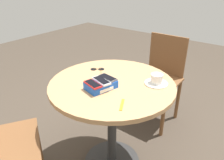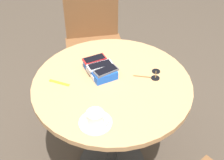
{
  "view_description": "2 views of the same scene",
  "coord_description": "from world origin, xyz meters",
  "views": [
    {
      "loc": [
        -1.07,
        -0.82,
        1.45
      ],
      "look_at": [
        0.0,
        0.0,
        0.78
      ],
      "focal_mm": 35.0,
      "sensor_mm": 36.0,
      "label": 1
    },
    {
      "loc": [
        0.97,
        -0.85,
        1.87
      ],
      "look_at": [
        0.0,
        0.0,
        0.78
      ],
      "focal_mm": 50.0,
      "sensor_mm": 36.0,
      "label": 2
    }
  ],
  "objects": [
    {
      "name": "phone_red",
      "position": [
        -0.17,
        0.02,
        0.81
      ],
      "size": [
        0.09,
        0.14,
        0.01
      ],
      "color": "red",
      "rests_on": "phone_box"
    },
    {
      "name": "round_table",
      "position": [
        0.0,
        0.0,
        0.6
      ],
      "size": [
        0.88,
        0.88,
        0.76
      ],
      "color": "#2D2D2D",
      "rests_on": "ground_plane"
    },
    {
      "name": "sunglasses",
      "position": [
        0.11,
        0.22,
        0.76
      ],
      "size": [
        0.12,
        0.15,
        0.01
      ],
      "color": "black",
      "rests_on": "round_table"
    },
    {
      "name": "phone_gray",
      "position": [
        -0.05,
        -0.0,
        0.81
      ],
      "size": [
        0.08,
        0.14,
        0.01
      ],
      "color": "#515156",
      "rests_on": "phone_box"
    },
    {
      "name": "chair_near_window",
      "position": [
        -0.72,
        0.44,
        0.47
      ],
      "size": [
        0.63,
        0.63,
        0.91
      ],
      "color": "brown",
      "rests_on": "ground_plane"
    },
    {
      "name": "saucer",
      "position": [
        0.17,
        -0.25,
        0.76
      ],
      "size": [
        0.16,
        0.16,
        0.01
      ],
      "primitive_type": "cylinder",
      "color": "silver",
      "rests_on": "round_table"
    },
    {
      "name": "phone_white",
      "position": [
        -0.11,
        0.01,
        0.81
      ],
      "size": [
        0.1,
        0.15,
        0.01
      ],
      "color": "silver",
      "rests_on": "phone_box"
    },
    {
      "name": "phone_box",
      "position": [
        -0.11,
        0.01,
        0.78
      ],
      "size": [
        0.22,
        0.17,
        0.05
      ],
      "color": "blue",
      "rests_on": "round_table"
    },
    {
      "name": "coffee_cup",
      "position": [
        0.17,
        -0.25,
        0.8
      ],
      "size": [
        0.11,
        0.08,
        0.06
      ],
      "color": "silver",
      "rests_on": "saucer"
    },
    {
      "name": "lanyard_strap",
      "position": [
        -0.19,
        -0.22,
        0.76
      ],
      "size": [
        0.11,
        0.07,
        0.0
      ],
      "primitive_type": "cube",
      "rotation": [
        0.0,
        0.0,
        0.48
      ],
      "color": "orange",
      "rests_on": "round_table"
    }
  ]
}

